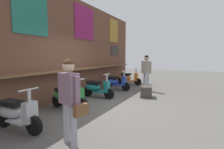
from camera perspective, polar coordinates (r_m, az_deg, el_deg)
ground_plane at (r=5.72m, az=-0.21°, el=-10.47°), size 33.08×33.08×0.00m
market_stall_facade at (r=6.65m, az=-16.11°, el=8.61°), size 11.82×0.61×3.90m
scooter_silver at (r=4.41m, az=-29.63°, el=-11.03°), size 0.46×1.40×0.97m
scooter_green at (r=5.50m, az=-14.72°, el=-7.17°), size 0.46×1.40×0.97m
scooter_teal at (r=6.84m, az=-5.27°, el=-4.42°), size 0.46×1.40×0.97m
scooter_blue at (r=8.35m, az=1.05°, el=-2.50°), size 0.47×1.40×0.97m
scooter_orange at (r=9.94m, az=5.37°, el=-1.16°), size 0.47×1.40×0.97m
shopper_with_handbag at (r=3.15m, az=-13.92°, el=-6.50°), size 0.35×0.65×1.58m
shopper_browsing at (r=8.25m, az=11.37°, el=1.85°), size 0.40×0.55×1.69m
merchandise_crate at (r=7.03m, az=11.38°, el=-5.65°), size 0.61×0.52×0.43m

